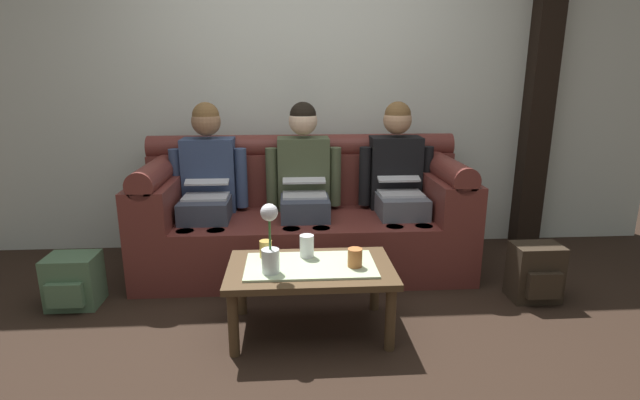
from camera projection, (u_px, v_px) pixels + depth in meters
ground_plane at (313, 350)px, 2.52m from camera, size 14.00×14.00×0.00m
back_wall_patterned at (301, 69)px, 3.78m from camera, size 6.00×0.12×2.90m
timber_pillar at (541, 69)px, 3.79m from camera, size 0.20×0.20×2.90m
couch at (304, 218)px, 3.55m from camera, size 2.34×0.88×0.96m
person_left at (208, 182)px, 3.42m from camera, size 0.56×0.67×1.22m
person_middle at (304, 181)px, 3.47m from camera, size 0.56×0.67×1.22m
person_right at (398, 179)px, 3.52m from camera, size 0.56×0.67×1.22m
coffee_table at (310, 274)px, 2.63m from camera, size 0.91×0.55×0.40m
flower_vase at (270, 242)px, 2.46m from camera, size 0.09×0.09×0.38m
cup_near_left at (355, 258)px, 2.57m from camera, size 0.08×0.08×0.10m
cup_near_right at (307, 246)px, 2.70m from camera, size 0.08×0.08×0.13m
cup_far_center at (266, 249)px, 2.70m from camera, size 0.07×0.07×0.10m
backpack_right at (535, 273)px, 3.04m from camera, size 0.30×0.25×0.37m
backpack_left at (74, 281)px, 2.96m from camera, size 0.30×0.28×0.33m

